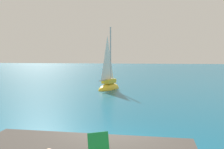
% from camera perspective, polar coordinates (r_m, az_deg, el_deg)
% --- Properties ---
extents(ground_plane, '(160.00, 160.00, 0.00)m').
position_cam_1_polar(ground_plane, '(9.49, -0.14, -15.64)').
color(ground_plane, '#0F5675').
extents(boulder_seaward, '(1.54, 1.51, 0.69)m').
position_cam_1_polar(boulder_seaward, '(10.18, -19.45, -14.49)').
color(boulder_seaward, '#3B4133').
rests_on(boulder_seaward, ground).
extents(sailboat_near, '(2.21, 3.49, 6.29)m').
position_cam_1_polar(sailboat_near, '(24.42, -0.69, -2.40)').
color(sailboat_near, yellow).
rests_on(sailboat_near, ground).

